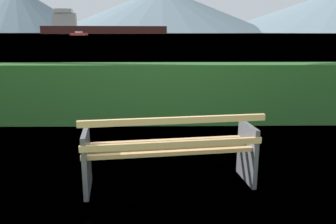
# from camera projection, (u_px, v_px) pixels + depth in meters

# --- Properties ---
(ground_plane) EXTENTS (1400.00, 1400.00, 0.00)m
(ground_plane) POSITION_uv_depth(u_px,v_px,m) (169.00, 184.00, 3.80)
(ground_plane) COLOR #567A38
(water_surface) EXTENTS (620.00, 620.00, 0.00)m
(water_surface) POSITION_uv_depth(u_px,v_px,m) (163.00, 34.00, 304.11)
(water_surface) COLOR #7A99A8
(water_surface) RESTS_ON ground_plane
(park_bench) EXTENTS (1.94, 0.81, 0.87)m
(park_bench) POSITION_uv_depth(u_px,v_px,m) (170.00, 150.00, 3.64)
(park_bench) COLOR tan
(park_bench) RESTS_ON ground_plane
(hedge_row) EXTENTS (12.82, 0.61, 1.12)m
(hedge_row) POSITION_uv_depth(u_px,v_px,m) (167.00, 93.00, 6.30)
(hedge_row) COLOR #285B23
(hedge_row) RESTS_ON ground_plane
(cargo_ship_large) EXTENTS (100.35, 31.45, 19.08)m
(cargo_ship_large) POSITION_uv_depth(u_px,v_px,m) (96.00, 27.00, 270.47)
(cargo_ship_large) COLOR #471E19
(cargo_ship_large) RESTS_ON water_surface
(fishing_boat_near) EXTENTS (8.53, 5.02, 1.90)m
(fishing_boat_near) POSITION_uv_depth(u_px,v_px,m) (79.00, 34.00, 156.61)
(fishing_boat_near) COLOR #B2332D
(fishing_boat_near) RESTS_ON water_surface
(distant_hills) EXTENTS (890.65, 435.66, 75.70)m
(distant_hills) POSITION_uv_depth(u_px,v_px,m) (229.00, 10.00, 548.74)
(distant_hills) COLOR slate
(distant_hills) RESTS_ON ground_plane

